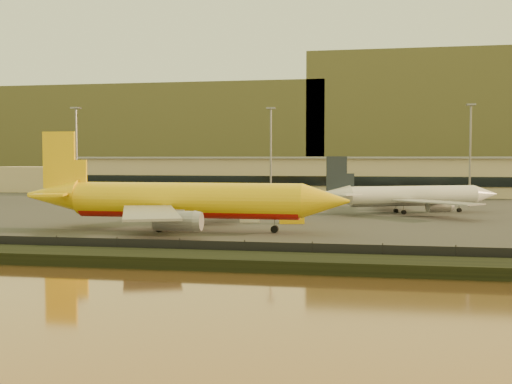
# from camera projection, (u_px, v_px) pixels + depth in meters

# --- Properties ---
(ground) EXTENTS (900.00, 900.00, 0.00)m
(ground) POSITION_uv_depth(u_px,v_px,m) (249.00, 247.00, 88.91)
(ground) COLOR black
(ground) RESTS_ON ground
(embankment) EXTENTS (320.00, 7.00, 1.40)m
(embankment) POSITION_uv_depth(u_px,v_px,m) (220.00, 261.00, 72.18)
(embankment) COLOR black
(embankment) RESTS_ON ground
(tarmac) EXTENTS (320.00, 220.00, 0.20)m
(tarmac) POSITION_uv_depth(u_px,v_px,m) (314.00, 201.00, 182.17)
(tarmac) COLOR #2D2D2D
(tarmac) RESTS_ON ground
(perimeter_fence) EXTENTS (300.00, 0.05, 2.20)m
(perimeter_fence) POSITION_uv_depth(u_px,v_px,m) (228.00, 250.00, 76.08)
(perimeter_fence) COLOR black
(perimeter_fence) RESTS_ON tarmac
(terminal_building) EXTENTS (202.00, 25.00, 12.60)m
(terminal_building) POSITION_uv_depth(u_px,v_px,m) (279.00, 176.00, 214.50)
(terminal_building) COLOR tan
(terminal_building) RESTS_ON tarmac
(apron_light_masts) EXTENTS (152.20, 12.20, 25.40)m
(apron_light_masts) POSITION_uv_depth(u_px,v_px,m) (367.00, 144.00, 158.98)
(apron_light_masts) COLOR slate
(apron_light_masts) RESTS_ON tarmac
(distant_hills) EXTENTS (470.00, 160.00, 70.00)m
(distant_hills) POSITION_uv_depth(u_px,v_px,m) (318.00, 130.00, 424.85)
(distant_hills) COLOR brown
(distant_hills) RESTS_ON ground
(dhl_cargo_jet) EXTENTS (55.45, 54.54, 16.62)m
(dhl_cargo_jet) POSITION_uv_depth(u_px,v_px,m) (181.00, 201.00, 106.21)
(dhl_cargo_jet) COLOR yellow
(dhl_cargo_jet) RESTS_ON tarmac
(white_narrowbody_jet) EXTENTS (41.01, 38.78, 12.48)m
(white_narrowbody_jet) POSITION_uv_depth(u_px,v_px,m) (410.00, 196.00, 140.27)
(white_narrowbody_jet) COLOR silver
(white_narrowbody_jet) RESTS_ON tarmac
(gse_vehicle_yellow) EXTENTS (4.93, 3.02, 2.06)m
(gse_vehicle_yellow) POSITION_uv_depth(u_px,v_px,m) (292.00, 218.00, 118.46)
(gse_vehicle_yellow) COLOR yellow
(gse_vehicle_yellow) RESTS_ON tarmac
(gse_vehicle_white) EXTENTS (4.01, 2.46, 1.68)m
(gse_vehicle_white) POSITION_uv_depth(u_px,v_px,m) (249.00, 218.00, 121.10)
(gse_vehicle_white) COLOR silver
(gse_vehicle_white) RESTS_ON tarmac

